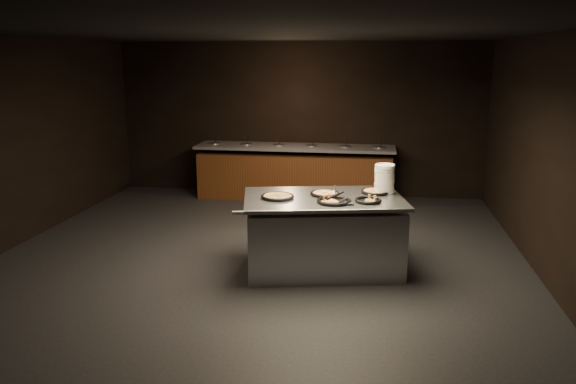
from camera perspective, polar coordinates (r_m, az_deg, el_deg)
name	(u,v)px	position (r m, az deg, el deg)	size (l,w,h in m)	color
room	(254,153)	(6.94, -3.49, 3.93)	(7.02, 8.02, 2.92)	black
salad_bar	(295,175)	(10.57, 0.69, 1.69)	(3.70, 0.83, 1.18)	#5F2F16
serving_counter	(323,235)	(7.04, 3.57, -4.37)	(2.15, 1.63, 0.93)	#AFB2B7
plate_stack	(384,179)	(7.17, 9.78, 1.31)	(0.25, 0.25, 0.36)	white
pan_veggie_whole	(278,196)	(6.84, -1.07, -0.46)	(0.41, 0.41, 0.04)	black
pan_cheese_whole	(325,193)	(7.01, 3.76, -0.15)	(0.36, 0.36, 0.04)	black
pan_cheese_slices_a	(376,192)	(7.18, 8.89, 0.05)	(0.37, 0.37, 0.04)	black
pan_cheese_slices_b	(334,201)	(6.65, 4.69, -0.92)	(0.41, 0.41, 0.04)	black
pan_veggie_slices	(368,200)	(6.73, 8.15, -0.84)	(0.32, 0.32, 0.04)	black
server_left	(335,192)	(6.88, 4.75, -0.02)	(0.11, 0.29, 0.14)	#AFB2B7
server_right	(339,198)	(6.56, 5.22, -0.60)	(0.33, 0.09, 0.16)	#AFB2B7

